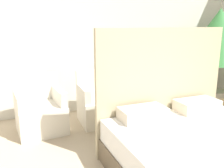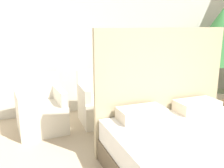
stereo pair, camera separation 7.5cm
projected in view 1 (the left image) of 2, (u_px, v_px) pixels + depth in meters
name	position (u px, v px, depth m)	size (l,w,h in m)	color
wall_back	(103.00, 31.00, 4.58)	(10.00, 0.06, 2.90)	silver
bed	(210.00, 157.00, 2.46)	(1.77, 2.02, 1.55)	brown
armchair_near_window_left	(41.00, 114.00, 3.75)	(0.73, 0.70, 0.84)	silver
armchair_near_window_right	(101.00, 106.00, 4.10)	(0.71, 0.68, 0.84)	silver
potted_palm	(218.00, 39.00, 4.65)	(1.26, 1.26, 1.87)	beige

